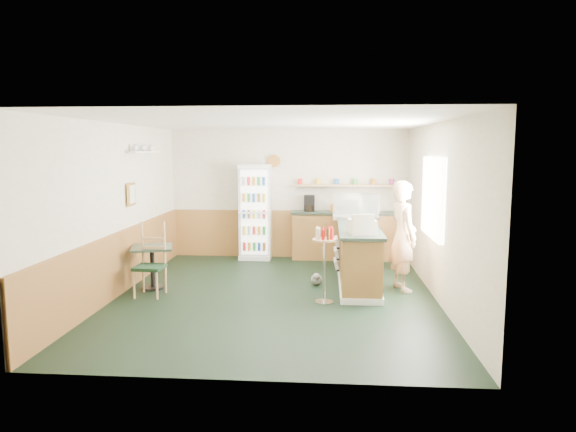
# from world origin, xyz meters

# --- Properties ---
(ground) EXTENTS (6.00, 6.00, 0.00)m
(ground) POSITION_xyz_m (0.00, 0.00, 0.00)
(ground) COLOR black
(ground) RESTS_ON ground
(room_envelope) EXTENTS (5.04, 6.02, 2.72)m
(room_envelope) POSITION_xyz_m (-0.23, 0.73, 1.52)
(room_envelope) COLOR beige
(room_envelope) RESTS_ON ground
(service_counter) EXTENTS (0.68, 3.01, 1.01)m
(service_counter) POSITION_xyz_m (1.35, 1.07, 0.46)
(service_counter) COLOR #A97A36
(service_counter) RESTS_ON ground
(back_counter) EXTENTS (2.24, 0.42, 1.69)m
(back_counter) POSITION_xyz_m (1.19, 2.80, 0.55)
(back_counter) COLOR #A97A36
(back_counter) RESTS_ON ground
(drinks_fridge) EXTENTS (0.66, 0.54, 1.99)m
(drinks_fridge) POSITION_xyz_m (-0.68, 2.74, 0.99)
(drinks_fridge) COLOR white
(drinks_fridge) RESTS_ON ground
(display_case) EXTENTS (0.84, 0.44, 0.48)m
(display_case) POSITION_xyz_m (1.35, 1.69, 1.25)
(display_case) COLOR silver
(display_case) RESTS_ON service_counter
(cash_register) EXTENTS (0.45, 0.46, 0.22)m
(cash_register) POSITION_xyz_m (1.35, -0.01, 1.12)
(cash_register) COLOR beige
(cash_register) RESTS_ON service_counter
(shopkeeper) EXTENTS (0.59, 0.70, 1.80)m
(shopkeeper) POSITION_xyz_m (2.05, 0.49, 0.90)
(shopkeeper) COLOR tan
(shopkeeper) RESTS_ON ground
(condiment_stand) EXTENTS (0.36, 0.36, 1.14)m
(condiment_stand) POSITION_xyz_m (0.78, -0.31, 0.77)
(condiment_stand) COLOR silver
(condiment_stand) RESTS_ON ground
(newspaper_rack) EXTENTS (0.09, 0.47, 0.55)m
(newspaper_rack) POSITION_xyz_m (0.99, 0.95, 0.50)
(newspaper_rack) COLOR black
(newspaper_rack) RESTS_ON ground
(cafe_table) EXTENTS (0.80, 0.80, 0.71)m
(cafe_table) POSITION_xyz_m (-2.05, 0.26, 0.50)
(cafe_table) COLOR black
(cafe_table) RESTS_ON ground
(cafe_chair) EXTENTS (0.45, 0.45, 1.16)m
(cafe_chair) POSITION_xyz_m (-1.95, -0.06, 0.60)
(cafe_chair) COLOR black
(cafe_chair) RESTS_ON ground
(dog_doorstop) EXTENTS (0.19, 0.25, 0.23)m
(dog_doorstop) POSITION_xyz_m (0.65, 0.68, 0.11)
(dog_doorstop) COLOR gray
(dog_doorstop) RESTS_ON ground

